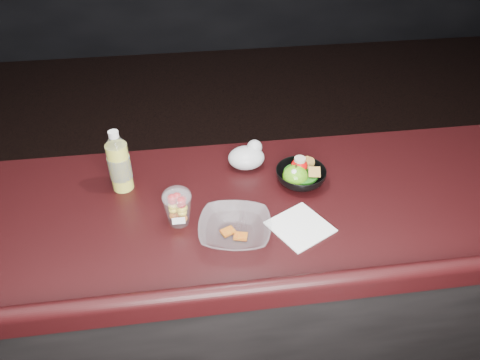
# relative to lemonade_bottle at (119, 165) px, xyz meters

# --- Properties ---
(counter) EXTENTS (4.06, 0.71, 1.02)m
(counter) POSITION_rel_lemonade_bottle_xyz_m (0.35, -0.14, -0.60)
(counter) COLOR black
(counter) RESTS_ON ground
(lemonade_bottle) EXTENTS (0.07, 0.07, 0.22)m
(lemonade_bottle) POSITION_rel_lemonade_bottle_xyz_m (0.00, 0.00, 0.00)
(lemonade_bottle) COLOR yellow
(lemonade_bottle) RESTS_ON counter
(fruit_cup) EXTENTS (0.09, 0.09, 0.13)m
(fruit_cup) POSITION_rel_lemonade_bottle_xyz_m (0.18, -0.19, -0.03)
(fruit_cup) COLOR white
(fruit_cup) RESTS_ON counter
(green_apple) EXTENTS (0.09, 0.09, 0.09)m
(green_apple) POSITION_rel_lemonade_bottle_xyz_m (0.57, -0.07, -0.05)
(green_apple) COLOR #39800E
(green_apple) RESTS_ON counter
(plastic_bag) EXTENTS (0.13, 0.11, 0.09)m
(plastic_bag) POSITION_rel_lemonade_bottle_xyz_m (0.43, 0.06, -0.05)
(plastic_bag) COLOR silver
(plastic_bag) RESTS_ON counter
(snack_bowl) EXTENTS (0.20, 0.20, 0.09)m
(snack_bowl) POSITION_rel_lemonade_bottle_xyz_m (0.59, -0.05, -0.06)
(snack_bowl) COLOR black
(snack_bowl) RESTS_ON counter
(takeout_bowl) EXTENTS (0.25, 0.25, 0.05)m
(takeout_bowl) POSITION_rel_lemonade_bottle_xyz_m (0.34, -0.28, -0.07)
(takeout_bowl) COLOR silver
(takeout_bowl) RESTS_ON counter
(paper_napkin) EXTENTS (0.22, 0.22, 0.00)m
(paper_napkin) POSITION_rel_lemonade_bottle_xyz_m (0.54, -0.27, -0.09)
(paper_napkin) COLOR white
(paper_napkin) RESTS_ON counter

